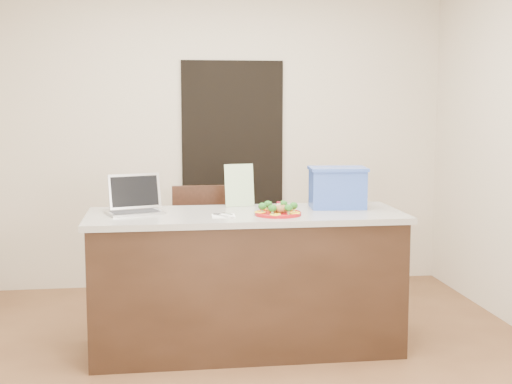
{
  "coord_description": "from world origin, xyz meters",
  "views": [
    {
      "loc": [
        -0.57,
        -4.32,
        1.64
      ],
      "look_at": [
        0.06,
        0.2,
        1.06
      ],
      "focal_mm": 50.0,
      "sensor_mm": 36.0,
      "label": 1
    }
  ],
  "objects": [
    {
      "name": "meatballs",
      "position": [
        0.19,
        0.12,
        0.96
      ],
      "size": [
        0.12,
        0.12,
        0.04
      ],
      "color": "brown",
      "rests_on": "plate"
    },
    {
      "name": "blue_box",
      "position": [
        0.65,
        0.38,
        1.06
      ],
      "size": [
        0.41,
        0.31,
        0.28
      ],
      "rotation": [
        0.0,
        0.0,
        -0.09
      ],
      "color": "#3050AF",
      "rests_on": "island"
    },
    {
      "name": "knife",
      "position": [
        -0.13,
        0.1,
        0.93
      ],
      "size": [
        0.06,
        0.19,
        0.01
      ],
      "rotation": [
        0.0,
        0.0,
        0.48
      ],
      "color": "white",
      "rests_on": "napkin"
    },
    {
      "name": "pepper_rings",
      "position": [
        0.19,
        0.12,
        0.94
      ],
      "size": [
        0.28,
        0.29,
        0.01
      ],
      "color": "yellow",
      "rests_on": "plate"
    },
    {
      "name": "laptop",
      "position": [
        -0.72,
        0.36,
        0.99
      ],
      "size": [
        0.41,
        0.37,
        0.25
      ],
      "rotation": [
        0.0,
        0.0,
        0.31
      ],
      "color": "#A8A9AD",
      "rests_on": "island"
    },
    {
      "name": "ground",
      "position": [
        0.0,
        0.0,
        0.0
      ],
      "size": [
        4.0,
        4.0,
        0.0
      ],
      "primitive_type": "plane",
      "color": "brown",
      "rests_on": "ground"
    },
    {
      "name": "room_shell",
      "position": [
        0.0,
        0.0,
        1.62
      ],
      "size": [
        4.0,
        4.0,
        4.0
      ],
      "color": "white",
      "rests_on": "ground"
    },
    {
      "name": "chair",
      "position": [
        -0.24,
        0.97,
        0.57
      ],
      "size": [
        0.45,
        0.45,
        1.0
      ],
      "rotation": [
        0.0,
        0.0,
        -0.02
      ],
      "color": "#361A10",
      "rests_on": "ground"
    },
    {
      "name": "napkin",
      "position": [
        -0.16,
        0.12,
        0.92
      ],
      "size": [
        0.15,
        0.15,
        0.01
      ],
      "primitive_type": "cube",
      "rotation": [
        0.0,
        0.0,
        -0.05
      ],
      "color": "white",
      "rests_on": "island"
    },
    {
      "name": "yogurt_bottle",
      "position": [
        0.21,
        0.17,
        0.95
      ],
      "size": [
        0.04,
        0.04,
        0.08
      ],
      "rotation": [
        0.0,
        0.0,
        -0.04
      ],
      "color": "white",
      "rests_on": "island"
    },
    {
      "name": "leaflet",
      "position": [
        -0.01,
        0.54,
        1.07
      ],
      "size": [
        0.21,
        0.08,
        0.29
      ],
      "primitive_type": "cube",
      "rotation": [
        -0.14,
        0.0,
        0.16
      ],
      "color": "white",
      "rests_on": "island"
    },
    {
      "name": "island",
      "position": [
        0.0,
        0.25,
        0.46
      ],
      "size": [
        2.06,
        0.76,
        0.92
      ],
      "color": "black",
      "rests_on": "ground"
    },
    {
      "name": "fork",
      "position": [
        -0.18,
        0.13,
        0.93
      ],
      "size": [
        0.09,
        0.16,
        0.0
      ],
      "rotation": [
        0.0,
        0.0,
        0.65
      ],
      "color": "silver",
      "rests_on": "napkin"
    },
    {
      "name": "doorway",
      "position": [
        0.1,
        1.98,
        1.0
      ],
      "size": [
        0.9,
        0.02,
        2.0
      ],
      "primitive_type": "cube",
      "color": "black",
      "rests_on": "ground"
    },
    {
      "name": "plate",
      "position": [
        0.19,
        0.12,
        0.93
      ],
      "size": [
        0.3,
        0.3,
        0.02
      ],
      "rotation": [
        0.0,
        0.0,
        0.3
      ],
      "color": "#9B0E11",
      "rests_on": "island"
    },
    {
      "name": "broccoli",
      "position": [
        0.19,
        0.12,
        0.98
      ],
      "size": [
        0.26,
        0.23,
        0.04
      ],
      "color": "#164E14",
      "rests_on": "plate"
    }
  ]
}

